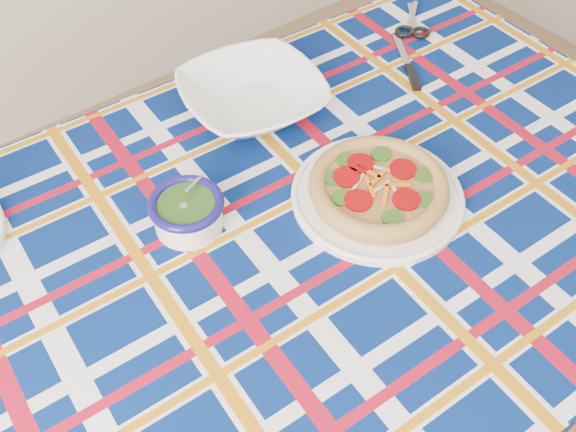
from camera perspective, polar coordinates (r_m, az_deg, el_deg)
dining_table at (r=1.30m, az=0.85°, el=-3.52°), size 1.80×1.18×0.82m
tablecloth at (r=1.28m, az=0.87°, el=-2.78°), size 1.84×1.22×0.12m
main_focaccia_plate at (r=1.28m, az=8.05°, el=2.55°), size 0.39×0.39×0.07m
pesto_bowl at (r=1.23m, az=-8.96°, el=0.51°), size 0.15×0.15×0.09m
serving_bowl at (r=1.47m, az=-3.17°, el=10.56°), size 0.36×0.36×0.08m
table_knife at (r=1.70m, az=10.14°, el=14.23°), size 0.15×0.22×0.01m
kitchen_scissors at (r=1.84m, az=11.01°, el=17.12°), size 0.21×0.21×0.02m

